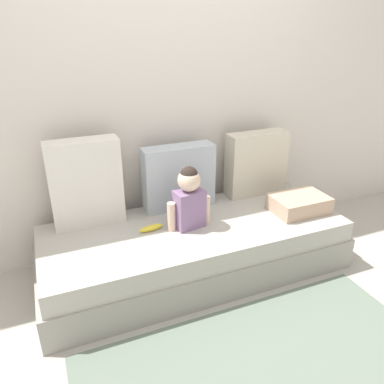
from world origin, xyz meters
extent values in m
plane|color=#B2ADA3|center=(0.00, 0.00, 0.00)|extent=(12.00, 12.00, 0.00)
cube|color=silver|center=(0.00, 0.54, 1.22)|extent=(5.33, 0.10, 2.45)
cube|color=#9C978F|center=(0.00, 0.00, 0.11)|extent=(2.13, 0.83, 0.23)
cube|color=#B7B2A8|center=(0.00, 0.00, 0.30)|extent=(2.06, 0.80, 0.14)
cube|color=silver|center=(-0.66, 0.31, 0.67)|extent=(0.47, 0.16, 0.59)
cube|color=#B2BCC6|center=(0.00, 0.31, 0.61)|extent=(0.53, 0.16, 0.47)
cube|color=beige|center=(0.66, 0.31, 0.62)|extent=(0.49, 0.16, 0.50)
cube|color=gray|center=(-0.05, -0.01, 0.50)|extent=(0.21, 0.16, 0.27)
sphere|color=beige|center=(-0.05, -0.01, 0.71)|extent=(0.15, 0.15, 0.15)
sphere|color=#2D231E|center=(-0.05, -0.01, 0.75)|extent=(0.12, 0.12, 0.12)
cylinder|color=beige|center=(-0.17, -0.01, 0.47)|extent=(0.06, 0.06, 0.20)
cylinder|color=beige|center=(0.08, -0.01, 0.47)|extent=(0.06, 0.06, 0.20)
ellipsoid|color=yellow|center=(-0.30, 0.04, 0.39)|extent=(0.17, 0.07, 0.04)
cube|color=tan|center=(0.78, -0.10, 0.43)|extent=(0.40, 0.28, 0.12)
cube|color=slate|center=(0.00, -0.96, 0.00)|extent=(1.91, 1.00, 0.01)
camera|label=1|loc=(-0.89, -2.08, 1.64)|focal=35.16mm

